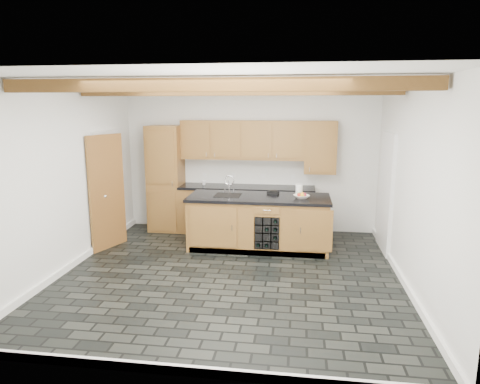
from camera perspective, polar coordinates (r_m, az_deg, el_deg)
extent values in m
plane|color=black|center=(6.52, -1.33, -10.89)|extent=(5.00, 5.00, 0.00)
plane|color=white|center=(8.58, 1.31, 4.20)|extent=(5.00, 0.00, 5.00)
plane|color=white|center=(6.97, -22.11, 1.72)|extent=(0.00, 5.00, 5.00)
plane|color=white|center=(6.24, 21.92, 0.68)|extent=(0.00, 5.00, 5.00)
plane|color=white|center=(6.04, -1.45, 14.51)|extent=(5.00, 5.00, 0.00)
cube|color=brown|center=(4.86, -3.81, 14.09)|extent=(4.90, 0.15, 0.15)
cube|color=brown|center=(6.63, -0.58, 13.37)|extent=(4.90, 0.15, 0.15)
cube|color=white|center=(7.29, -21.18, -8.80)|extent=(0.04, 5.00, 0.10)
cube|color=white|center=(6.60, 20.87, -10.91)|extent=(0.04, 5.00, 0.10)
cube|color=white|center=(4.34, -7.00, -22.56)|extent=(5.00, 0.04, 0.10)
cube|color=white|center=(8.16, -17.23, 0.62)|extent=(0.06, 0.94, 2.04)
cube|color=olive|center=(7.79, -17.30, -0.02)|extent=(0.31, 0.77, 2.00)
cube|color=white|center=(7.74, 18.89, -0.04)|extent=(0.06, 0.98, 2.04)
cube|color=black|center=(7.75, 19.06, -0.19)|extent=(0.02, 0.86, 1.96)
cube|color=olive|center=(8.68, -9.82, 1.79)|extent=(0.65, 0.60, 2.10)
cube|color=olive|center=(8.46, 0.88, -2.51)|extent=(2.60, 0.60, 0.88)
cube|color=black|center=(8.36, 0.89, 0.58)|extent=(2.64, 0.62, 0.05)
cube|color=white|center=(8.60, 1.13, 2.81)|extent=(2.60, 0.02, 0.52)
cube|color=olive|center=(8.38, 0.33, 6.96)|extent=(2.40, 0.35, 0.75)
cube|color=olive|center=(8.32, 10.67, 5.87)|extent=(0.60, 0.35, 1.00)
cube|color=olive|center=(7.56, 2.49, -4.21)|extent=(2.40, 0.90, 0.88)
cube|color=black|center=(7.45, 2.52, -0.76)|extent=(2.46, 0.96, 0.05)
cube|color=olive|center=(7.21, -3.58, -4.66)|extent=(0.80, 0.02, 0.70)
cube|color=olive|center=(7.08, 9.84, -5.12)|extent=(0.60, 0.02, 0.70)
cube|color=black|center=(7.26, 3.67, -5.21)|extent=(0.42, 0.30, 0.56)
cylinder|color=black|center=(7.23, 4.76, -5.87)|extent=(0.07, 0.26, 0.07)
cylinder|color=black|center=(7.16, 4.79, -3.73)|extent=(0.07, 0.26, 0.07)
cylinder|color=black|center=(7.20, 3.66, -4.77)|extent=(0.07, 0.26, 0.07)
cylinder|color=black|center=(7.28, 3.63, -6.88)|extent=(0.07, 0.26, 0.07)
cylinder|color=black|center=(7.19, 4.77, -4.80)|extent=(0.07, 0.26, 0.07)
cylinder|color=black|center=(7.30, 2.53, -6.84)|extent=(0.07, 0.26, 0.07)
cube|color=black|center=(7.51, -1.66, -0.49)|extent=(0.45, 0.40, 0.02)
cylinder|color=silver|center=(7.67, -1.44, 0.55)|extent=(0.02, 0.02, 0.20)
torus|color=silver|center=(7.64, -1.44, 1.58)|extent=(0.18, 0.02, 0.18)
cylinder|color=silver|center=(7.69, -2.02, 0.13)|extent=(0.02, 0.02, 0.08)
cylinder|color=silver|center=(7.67, -0.85, 0.09)|extent=(0.02, 0.02, 0.08)
cube|color=black|center=(7.66, 4.42, -0.09)|extent=(0.22, 0.16, 0.04)
cylinder|color=black|center=(7.65, 4.43, 0.14)|extent=(0.13, 0.13, 0.02)
imported|color=silver|center=(7.32, 8.19, -0.62)|extent=(0.34, 0.34, 0.06)
sphere|color=#AD1727|center=(7.32, 8.59, -0.37)|extent=(0.07, 0.07, 0.07)
sphere|color=orange|center=(7.36, 8.32, -0.29)|extent=(0.07, 0.07, 0.07)
sphere|color=#609B2A|center=(7.35, 7.89, -0.31)|extent=(0.07, 0.07, 0.07)
sphere|color=#B5281B|center=(7.29, 7.88, -0.40)|extent=(0.07, 0.07, 0.07)
sphere|color=gold|center=(7.27, 8.31, -0.44)|extent=(0.07, 0.07, 0.07)
cylinder|color=white|center=(7.46, 7.88, 0.22)|extent=(0.12, 0.12, 0.22)
imported|color=white|center=(8.54, -4.83, 1.24)|extent=(0.12, 0.12, 0.09)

